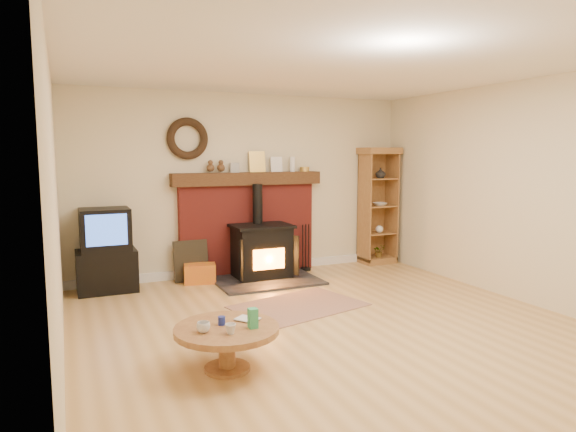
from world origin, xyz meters
name	(u,v)px	position (x,y,z in m)	size (l,w,h in m)	color
ground	(338,330)	(0.00, 0.00, 0.00)	(5.50, 5.50, 0.00)	tan
room_shell	(333,157)	(-0.02, 0.09, 1.72)	(5.02, 5.52, 2.61)	beige
chimney_breast	(248,219)	(0.00, 2.67, 0.80)	(2.20, 0.22, 1.78)	maroon
wood_stove	(262,253)	(0.07, 2.28, 0.37)	(1.40, 1.00, 1.32)	black
area_rug	(299,306)	(-0.01, 0.89, 0.01)	(1.41, 0.97, 0.01)	brown
tv_unit	(106,252)	(-1.97, 2.47, 0.51)	(0.73, 0.52, 1.06)	black
curio_cabinet	(377,206)	(2.14, 2.55, 0.92)	(0.59, 0.43, 1.84)	brown
firelog_box	(200,274)	(-0.79, 2.40, 0.13)	(0.42, 0.26, 0.26)	#DAAA08
leaning_painting	(191,261)	(-0.87, 2.55, 0.28)	(0.47, 0.03, 0.57)	black
fire_tools	(306,262)	(0.85, 2.50, 0.13)	(0.16, 0.16, 0.70)	black
coffee_table	(227,335)	(-1.29, -0.47, 0.30)	(0.85, 0.85, 0.53)	brown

